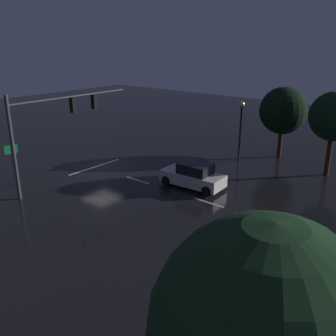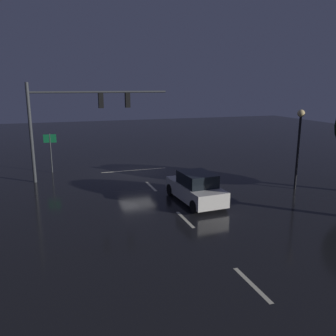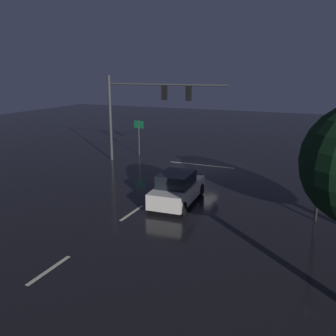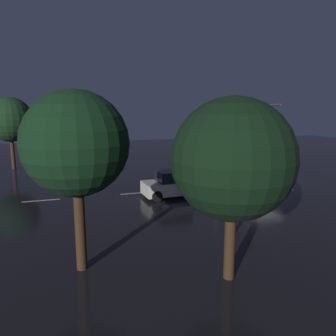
# 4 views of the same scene
# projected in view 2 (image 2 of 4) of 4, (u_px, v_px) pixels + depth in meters

# --- Properties ---
(ground_plane) EXTENTS (80.00, 80.00, 0.00)m
(ground_plane) POSITION_uv_depth(u_px,v_px,m) (136.00, 172.00, 26.19)
(ground_plane) COLOR black
(traffic_signal_assembly) EXTENTS (9.28, 0.47, 6.51)m
(traffic_signal_assembly) POSITION_uv_depth(u_px,v_px,m) (78.00, 112.00, 23.40)
(traffic_signal_assembly) COLOR #383A3D
(traffic_signal_assembly) RESTS_ON ground_plane
(lane_dash_far) EXTENTS (0.16, 2.20, 0.01)m
(lane_dash_far) POSITION_uv_depth(u_px,v_px,m) (151.00, 186.00, 22.50)
(lane_dash_far) COLOR beige
(lane_dash_far) RESTS_ON ground_plane
(lane_dash_mid) EXTENTS (0.16, 2.20, 0.01)m
(lane_dash_mid) POSITION_uv_depth(u_px,v_px,m) (185.00, 219.00, 16.96)
(lane_dash_mid) COLOR beige
(lane_dash_mid) RESTS_ON ground_plane
(lane_dash_near) EXTENTS (0.16, 2.20, 0.01)m
(lane_dash_near) POSITION_uv_depth(u_px,v_px,m) (252.00, 284.00, 11.43)
(lane_dash_near) COLOR beige
(lane_dash_near) RESTS_ON ground_plane
(stop_bar) EXTENTS (5.00, 0.16, 0.01)m
(stop_bar) POSITION_uv_depth(u_px,v_px,m) (134.00, 170.00, 26.80)
(stop_bar) COLOR beige
(stop_bar) RESTS_ON ground_plane
(car_approaching) EXTENTS (2.12, 4.45, 1.70)m
(car_approaching) POSITION_uv_depth(u_px,v_px,m) (196.00, 188.00, 19.33)
(car_approaching) COLOR silver
(car_approaching) RESTS_ON ground_plane
(street_lamp_left_kerb) EXTENTS (0.44, 0.44, 4.91)m
(street_lamp_left_kerb) POSITION_uv_depth(u_px,v_px,m) (299.00, 134.00, 21.22)
(street_lamp_left_kerb) COLOR black
(street_lamp_left_kerb) RESTS_ON ground_plane
(route_sign) EXTENTS (0.90, 0.18, 2.89)m
(route_sign) POSITION_uv_depth(u_px,v_px,m) (50.00, 145.00, 25.67)
(route_sign) COLOR #383A3D
(route_sign) RESTS_ON ground_plane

